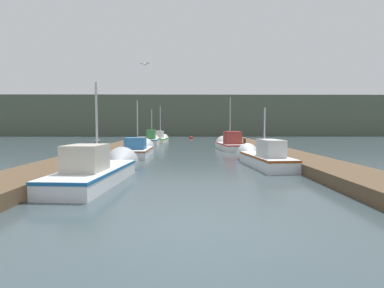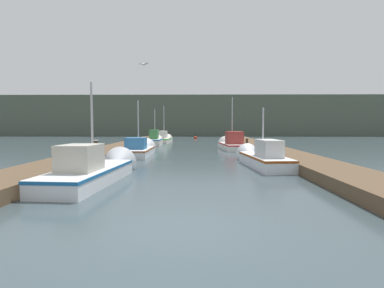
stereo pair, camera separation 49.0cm
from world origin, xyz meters
The scene contains 14 objects.
ground_plane centered at (0.00, 0.00, 0.00)m, with size 200.00×200.00×0.00m.
dock_left centered at (-5.90, 16.00, 0.23)m, with size 2.36×40.00×0.46m.
dock_right centered at (5.90, 16.00, 0.23)m, with size 2.36×40.00×0.46m.
distant_shore_ridge centered at (0.00, 55.77, 3.72)m, with size 120.00×16.00×7.43m.
fishing_boat_0 centered at (-3.51, 5.38, 0.43)m, with size 2.11×6.23×4.24m.
fishing_boat_1 centered at (3.72, 9.55, 0.44)m, with size 1.96×5.80×3.41m.
fishing_boat_2 centered at (-3.64, 15.03, 0.38)m, with size 1.80×5.56×4.34m.
fishing_boat_3 centered at (3.39, 19.77, 0.46)m, with size 2.10×5.51×4.97m.
fishing_boat_4 centered at (-3.96, 25.13, 0.50)m, with size 1.49×4.89×3.99m.
fishing_boat_5 centered at (-3.51, 29.74, 0.42)m, with size 1.74×5.13×4.76m.
mooring_piling_0 centered at (4.80, 20.33, 0.49)m, with size 0.25×0.25×0.96m.
mooring_piling_1 centered at (-4.67, 8.91, 0.69)m, with size 0.24×0.24×1.37m.
channel_buoy centered at (0.22, 38.62, 0.14)m, with size 0.49×0.49×0.99m.
seagull_lead centered at (-2.52, 10.50, 5.43)m, with size 0.56×0.31×0.12m.
Camera 2 is at (0.38, -5.99, 2.17)m, focal length 28.00 mm.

